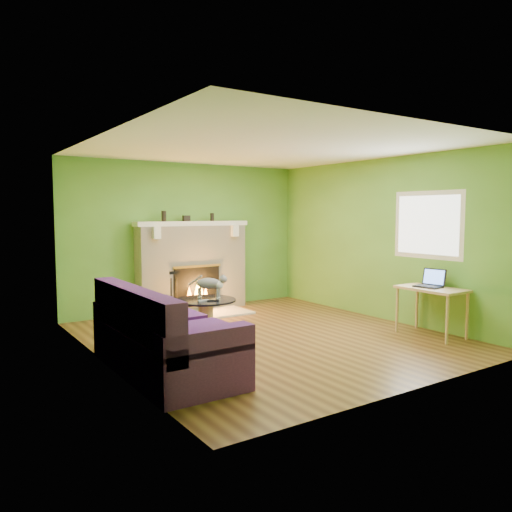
# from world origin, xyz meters

# --- Properties ---
(floor) EXTENTS (5.00, 5.00, 0.00)m
(floor) POSITION_xyz_m (0.00, 0.00, 0.00)
(floor) COLOR #532E17
(floor) RESTS_ON ground
(ceiling) EXTENTS (5.00, 5.00, 0.00)m
(ceiling) POSITION_xyz_m (0.00, 0.00, 2.60)
(ceiling) COLOR white
(ceiling) RESTS_ON wall_back
(wall_back) EXTENTS (5.00, 0.00, 5.00)m
(wall_back) POSITION_xyz_m (0.00, 2.50, 1.30)
(wall_back) COLOR #4F842B
(wall_back) RESTS_ON floor
(wall_front) EXTENTS (5.00, 0.00, 5.00)m
(wall_front) POSITION_xyz_m (0.00, -2.50, 1.30)
(wall_front) COLOR #4F842B
(wall_front) RESTS_ON floor
(wall_left) EXTENTS (0.00, 5.00, 5.00)m
(wall_left) POSITION_xyz_m (-2.25, 0.00, 1.30)
(wall_left) COLOR #4F842B
(wall_left) RESTS_ON floor
(wall_right) EXTENTS (0.00, 5.00, 5.00)m
(wall_right) POSITION_xyz_m (2.25, 0.00, 1.30)
(wall_right) COLOR #4F842B
(wall_right) RESTS_ON floor
(window_frame) EXTENTS (0.00, 1.20, 1.20)m
(window_frame) POSITION_xyz_m (2.24, -0.90, 1.55)
(window_frame) COLOR silver
(window_frame) RESTS_ON wall_right
(window_pane) EXTENTS (0.00, 1.06, 1.06)m
(window_pane) POSITION_xyz_m (2.23, -0.90, 1.55)
(window_pane) COLOR white
(window_pane) RESTS_ON wall_right
(fireplace) EXTENTS (2.10, 0.46, 1.58)m
(fireplace) POSITION_xyz_m (0.00, 2.32, 0.77)
(fireplace) COLOR beige
(fireplace) RESTS_ON floor
(hearth) EXTENTS (1.50, 0.75, 0.03)m
(hearth) POSITION_xyz_m (0.00, 1.80, 0.01)
(hearth) COLOR beige
(hearth) RESTS_ON floor
(mantel) EXTENTS (2.10, 0.28, 0.08)m
(mantel) POSITION_xyz_m (0.00, 2.30, 1.54)
(mantel) COLOR white
(mantel) RESTS_ON fireplace
(sofa) EXTENTS (0.95, 2.11, 0.95)m
(sofa) POSITION_xyz_m (-1.86, -0.61, 0.37)
(sofa) COLOR #441A65
(sofa) RESTS_ON floor
(coffee_table) EXTENTS (0.87, 0.87, 0.49)m
(coffee_table) POSITION_xyz_m (-0.61, 0.68, 0.28)
(coffee_table) COLOR tan
(coffee_table) RESTS_ON floor
(desk) EXTENTS (0.54, 0.92, 0.68)m
(desk) POSITION_xyz_m (1.95, -1.22, 0.60)
(desk) COLOR tan
(desk) RESTS_ON floor
(cat) EXTENTS (0.53, 0.56, 0.35)m
(cat) POSITION_xyz_m (-0.53, 0.73, 0.67)
(cat) COLOR slate
(cat) RESTS_ON coffee_table
(remote_silver) EXTENTS (0.17, 0.05, 0.02)m
(remote_silver) POSITION_xyz_m (-0.71, 0.56, 0.50)
(remote_silver) COLOR #979699
(remote_silver) RESTS_ON coffee_table
(remote_black) EXTENTS (0.16, 0.10, 0.02)m
(remote_black) POSITION_xyz_m (-0.59, 0.50, 0.50)
(remote_black) COLOR black
(remote_black) RESTS_ON coffee_table
(laptop) EXTENTS (0.35, 0.38, 0.26)m
(laptop) POSITION_xyz_m (1.93, -1.17, 0.81)
(laptop) COLOR black
(laptop) RESTS_ON desk
(fire_tools) EXTENTS (0.20, 0.20, 0.74)m
(fire_tools) POSITION_xyz_m (-0.52, 1.95, 0.40)
(fire_tools) COLOR black
(fire_tools) RESTS_ON hearth
(mantel_vase_left) EXTENTS (0.08, 0.08, 0.18)m
(mantel_vase_left) POSITION_xyz_m (-0.52, 2.33, 1.67)
(mantel_vase_left) COLOR black
(mantel_vase_left) RESTS_ON mantel
(mantel_vase_right) EXTENTS (0.07, 0.07, 0.14)m
(mantel_vase_right) POSITION_xyz_m (0.41, 2.33, 1.65)
(mantel_vase_right) COLOR black
(mantel_vase_right) RESTS_ON mantel
(mantel_box) EXTENTS (0.12, 0.08, 0.10)m
(mantel_box) POSITION_xyz_m (-0.10, 2.33, 1.63)
(mantel_box) COLOR black
(mantel_box) RESTS_ON mantel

